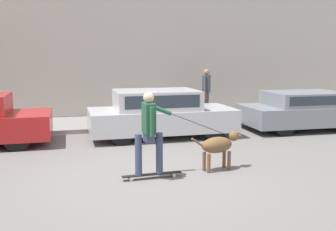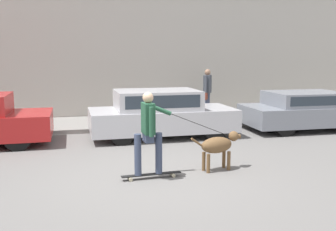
# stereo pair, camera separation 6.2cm
# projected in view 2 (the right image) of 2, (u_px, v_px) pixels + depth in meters

# --- Properties ---
(ground_plane) EXTENTS (36.00, 36.00, 0.00)m
(ground_plane) POSITION_uv_depth(u_px,v_px,m) (151.00, 177.00, 7.49)
(ground_plane) COLOR slate
(back_wall) EXTENTS (32.00, 0.30, 4.82)m
(back_wall) POSITION_uv_depth(u_px,v_px,m) (111.00, 52.00, 14.07)
(back_wall) COLOR #ADA89E
(back_wall) RESTS_ON ground_plane
(sidewalk_curb) EXTENTS (30.00, 2.53, 0.13)m
(sidewalk_curb) POSITION_uv_depth(u_px,v_px,m) (117.00, 123.00, 13.05)
(sidewalk_curb) COLOR gray
(sidewalk_curb) RESTS_ON ground_plane
(parked_car_1) EXTENTS (4.06, 1.81, 1.33)m
(parked_car_1) POSITION_uv_depth(u_px,v_px,m) (161.00, 114.00, 11.06)
(parked_car_1) COLOR black
(parked_car_1) RESTS_ON ground_plane
(parked_car_2) EXTENTS (4.07, 1.92, 1.18)m
(parked_car_2) POSITION_uv_depth(u_px,v_px,m) (308.00, 111.00, 12.17)
(parked_car_2) COLOR black
(parked_car_2) RESTS_ON ground_plane
(dog) EXTENTS (1.13, 0.45, 0.77)m
(dog) POSITION_uv_depth(u_px,v_px,m) (218.00, 145.00, 7.86)
(dog) COLOR brown
(dog) RESTS_ON ground_plane
(skateboarder) EXTENTS (2.35, 0.56, 1.63)m
(skateboarder) POSITION_uv_depth(u_px,v_px,m) (149.00, 130.00, 7.25)
(skateboarder) COLOR beige
(skateboarder) RESTS_ON ground_plane
(pedestrian_with_bag) EXTENTS (0.45, 0.64, 1.68)m
(pedestrian_with_bag) POSITION_uv_depth(u_px,v_px,m) (207.00, 91.00, 13.75)
(pedestrian_with_bag) COLOR #3D4760
(pedestrian_with_bag) RESTS_ON sidewalk_curb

